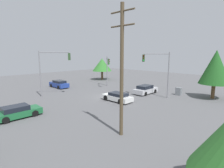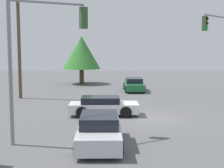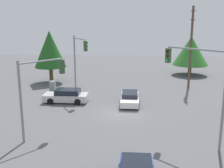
{
  "view_description": "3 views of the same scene",
  "coord_description": "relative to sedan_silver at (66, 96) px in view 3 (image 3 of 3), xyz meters",
  "views": [
    {
      "loc": [
        18.55,
        -18.04,
        6.4
      ],
      "look_at": [
        2.07,
        -1.1,
        2.34
      ],
      "focal_mm": 28.0,
      "sensor_mm": 36.0,
      "label": 1
    },
    {
      "loc": [
        2.73,
        20.84,
        4.5
      ],
      "look_at": [
        2.31,
        0.83,
        2.22
      ],
      "focal_mm": 55.0,
      "sensor_mm": 36.0,
      "label": 2
    },
    {
      "loc": [
        -24.87,
        -1.06,
        8.75
      ],
      "look_at": [
        2.18,
        0.94,
        2.24
      ],
      "focal_mm": 45.0,
      "sensor_mm": 36.0,
      "label": 3
    }
  ],
  "objects": [
    {
      "name": "utility_pole_tall",
      "position": [
        6.91,
        -13.9,
        4.63
      ],
      "size": [
        2.2,
        0.28,
        10.03
      ],
      "color": "brown",
      "rests_on": "ground_plane"
    },
    {
      "name": "sedan_silver",
      "position": [
        0.0,
        0.0,
        0.0
      ],
      "size": [
        2.01,
        4.55,
        1.4
      ],
      "color": "silver",
      "rests_on": "ground_plane"
    },
    {
      "name": "electrical_cabinet",
      "position": [
        4.35,
        2.7,
        -0.06
      ],
      "size": [
        0.86,
        0.6,
        1.22
      ],
      "primitive_type": "cube",
      "color": "gray",
      "rests_on": "ground_plane"
    },
    {
      "name": "traffic_signal_cross",
      "position": [
        -8.67,
        -0.16,
        3.39
      ],
      "size": [
        3.02,
        2.6,
        5.92
      ],
      "rotation": [
        0.0,
        0.0,
        -0.7
      ],
      "color": "gray",
      "rests_on": "ground_plane"
    },
    {
      "name": "tree_behind",
      "position": [
        15.53,
        -15.68,
        3.06
      ],
      "size": [
        5.33,
        5.33,
        5.94
      ],
      "color": "brown",
      "rests_on": "ground_plane"
    },
    {
      "name": "traffic_signal_main",
      "position": [
        -9.09,
        -11.45,
        4.07
      ],
      "size": [
        3.14,
        3.62,
        6.9
      ],
      "rotation": [
        0.0,
        0.0,
        0.86
      ],
      "color": "gray",
      "rests_on": "ground_plane"
    },
    {
      "name": "tree_right",
      "position": [
        8.8,
        4.15,
        3.88
      ],
      "size": [
        4.22,
        4.22,
        7.0
      ],
      "color": "brown",
      "rests_on": "ground_plane"
    },
    {
      "name": "sedan_white",
      "position": [
        -0.14,
        -6.65,
        -0.07
      ],
      "size": [
        4.4,
        1.93,
        1.21
      ],
      "rotation": [
        0.0,
        0.0,
        1.57
      ],
      "color": "silver",
      "rests_on": "ground_plane"
    },
    {
      "name": "ground_plane",
      "position": [
        -2.99,
        -5.81,
        -0.67
      ],
      "size": [
        80.0,
        80.0,
        0.0
      ],
      "primitive_type": "plane",
      "color": "#5B5B5E"
    },
    {
      "name": "traffic_signal_aux",
      "position": [
        2.7,
        -0.91,
        3.89
      ],
      "size": [
        3.45,
        2.16,
        6.69
      ],
      "rotation": [
        0.0,
        0.0,
        3.66
      ],
      "color": "gray",
      "rests_on": "ground_plane"
    }
  ]
}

